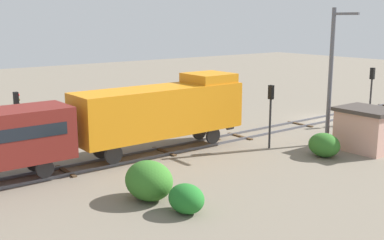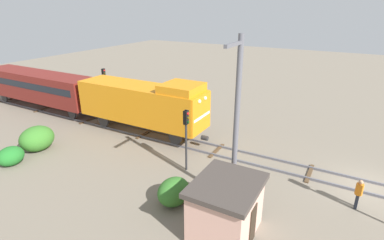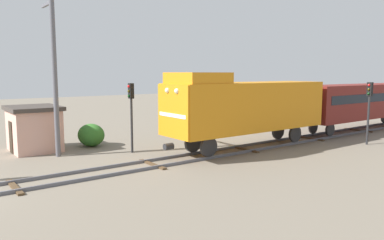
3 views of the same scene
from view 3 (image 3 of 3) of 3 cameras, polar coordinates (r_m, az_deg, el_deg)
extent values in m
cube|color=#4C3823|center=(17.29, -25.41, -9.23)|extent=(2.40, 0.24, 0.09)
cube|color=#4C3823|center=(19.54, -6.06, -6.73)|extent=(2.40, 0.24, 0.09)
cube|color=#4C3823|center=(23.47, 7.93, -4.41)|extent=(2.40, 0.24, 0.09)
cube|color=#4C3823|center=(28.39, 17.45, -2.67)|extent=(2.40, 0.24, 0.09)
cube|color=#4C3823|center=(33.88, 24.01, -1.42)|extent=(2.40, 0.24, 0.09)
cube|color=orange|center=(23.29, 8.54, 2.11)|extent=(2.90, 11.00, 2.90)
cube|color=orange|center=(20.62, 0.90, 6.43)|extent=(2.75, 2.80, 0.60)
cube|color=orange|center=(19.76, -2.91, 1.31)|extent=(2.84, 0.10, 2.84)
cube|color=white|center=(19.76, -3.00, 0.72)|extent=(2.46, 0.06, 0.20)
sphere|color=white|center=(20.03, -3.76, 4.53)|extent=(0.28, 0.28, 0.28)
sphere|color=white|center=(19.28, -2.31, 4.44)|extent=(0.28, 0.28, 0.28)
cylinder|color=#262628|center=(19.87, -3.60, -4.06)|extent=(0.36, 0.50, 0.36)
cylinder|color=#262628|center=(21.69, 0.14, -3.51)|extent=(0.18, 1.10, 1.10)
cylinder|color=#262628|center=(20.57, 2.55, -4.10)|extent=(0.18, 1.10, 1.10)
cylinder|color=#262628|center=(26.72, 12.98, -1.68)|extent=(0.18, 1.10, 1.10)
cylinder|color=#262628|center=(25.82, 15.41, -2.05)|extent=(0.18, 1.10, 1.10)
cube|color=maroon|center=(33.85, 24.43, 2.69)|extent=(2.80, 14.00, 2.70)
cube|color=black|center=(33.83, 24.46, 3.28)|extent=(2.84, 12.88, 0.64)
cylinder|color=#262628|center=(29.86, 17.98, -1.07)|extent=(0.16, 0.96, 0.96)
cylinder|color=#262628|center=(29.06, 20.29, -1.38)|extent=(0.16, 0.96, 0.96)
cylinder|color=#262628|center=(39.11, 27.22, 0.35)|extent=(0.16, 0.96, 0.96)
cylinder|color=#262628|center=(22.41, -9.19, 0.26)|extent=(0.14, 0.14, 4.14)
cube|color=black|center=(22.27, -9.28, 4.40)|extent=(0.32, 0.24, 0.90)
sphere|color=red|center=(22.20, -9.61, 5.08)|extent=(0.16, 0.16, 0.16)
sphere|color=#3C3306|center=(22.21, -9.60, 4.36)|extent=(0.16, 0.16, 0.16)
sphere|color=black|center=(22.22, -9.58, 3.63)|extent=(0.16, 0.16, 0.16)
cylinder|color=#262628|center=(27.30, 25.29, 0.88)|extent=(0.14, 0.14, 4.13)
cube|color=black|center=(27.19, 25.47, 4.27)|extent=(0.32, 0.24, 0.90)
sphere|color=red|center=(27.06, 25.36, 4.84)|extent=(0.16, 0.16, 0.16)
sphere|color=#3C3306|center=(27.07, 25.33, 4.25)|extent=(0.16, 0.16, 0.16)
sphere|color=black|center=(27.08, 25.30, 3.65)|extent=(0.16, 0.16, 0.16)
cylinder|color=#595960|center=(22.29, -20.17, 6.11)|extent=(0.28, 0.28, 8.97)
cube|color=#595960|center=(23.48, -21.26, 16.11)|extent=(1.80, 0.16, 0.16)
cube|color=#D19E8C|center=(24.78, -22.91, -1.47)|extent=(3.20, 2.60, 2.50)
cube|color=#3F3833|center=(24.63, -23.07, 1.68)|extent=(3.50, 2.90, 0.24)
cube|color=#2D2319|center=(24.56, -25.87, -2.41)|extent=(0.80, 0.06, 1.90)
ellipsoid|color=#216D26|center=(32.79, 3.36, -0.02)|extent=(1.77, 1.45, 1.29)
ellipsoid|color=#316B26|center=(25.17, -15.12, -2.22)|extent=(2.02, 1.65, 1.47)
ellipsoid|color=#357126|center=(31.32, 6.67, 0.13)|extent=(2.54, 2.08, 1.85)
camera|label=1|loc=(52.27, 2.34, 11.01)|focal=45.00mm
camera|label=2|loc=(35.08, -34.95, 14.79)|focal=28.00mm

